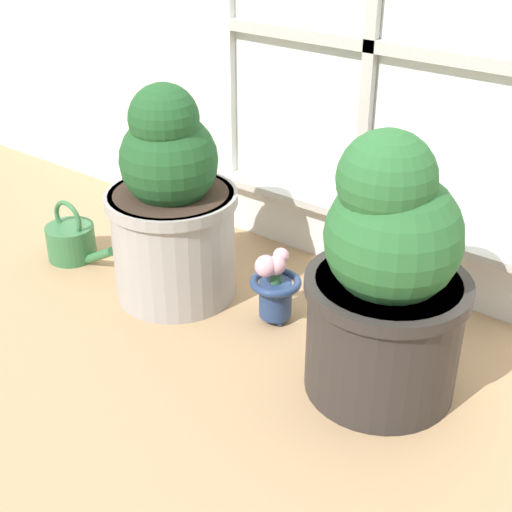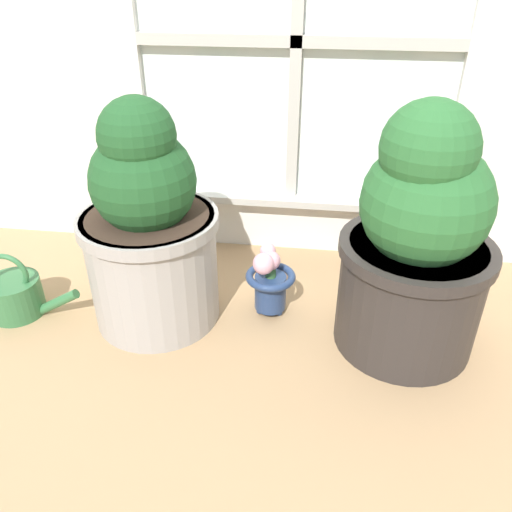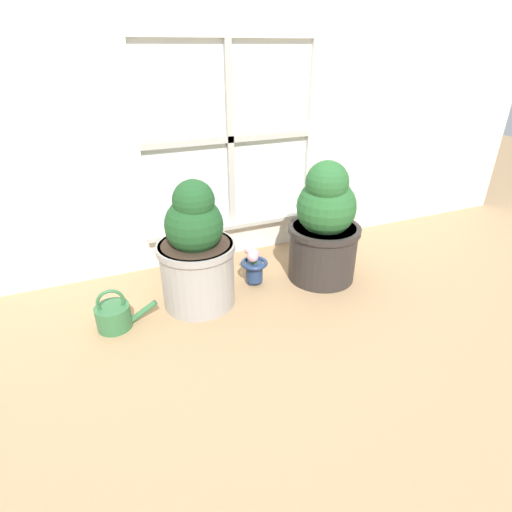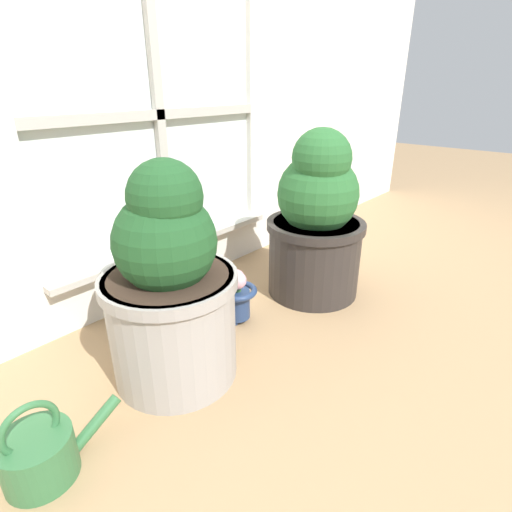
# 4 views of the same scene
# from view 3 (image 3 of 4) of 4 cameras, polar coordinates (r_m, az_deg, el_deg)

# --- Properties ---
(ground_plane) EXTENTS (10.00, 10.00, 0.00)m
(ground_plane) POSITION_cam_3_polar(r_m,az_deg,el_deg) (2.08, 2.54, -6.40)
(ground_plane) COLOR tan
(wall_with_window) EXTENTS (4.40, 0.10, 2.50)m
(wall_with_window) POSITION_cam_3_polar(r_m,az_deg,el_deg) (2.30, -4.34, 30.41)
(wall_with_window) COLOR silver
(wall_with_window) RESTS_ON ground_plane
(potted_plant_left) EXTENTS (0.38, 0.38, 0.65)m
(potted_plant_left) POSITION_cam_3_polar(r_m,az_deg,el_deg) (1.95, -8.54, 0.54)
(potted_plant_left) COLOR #9E9993
(potted_plant_left) RESTS_ON ground_plane
(potted_plant_right) EXTENTS (0.39, 0.39, 0.67)m
(potted_plant_right) POSITION_cam_3_polar(r_m,az_deg,el_deg) (2.18, 9.73, 4.02)
(potted_plant_right) COLOR #2D2826
(potted_plant_right) RESTS_ON ground_plane
(flower_vase) EXTENTS (0.15, 0.15, 0.21)m
(flower_vase) POSITION_cam_3_polar(r_m,az_deg,el_deg) (2.17, -0.32, -1.29)
(flower_vase) COLOR navy
(flower_vase) RESTS_ON ground_plane
(watering_can) EXTENTS (0.28, 0.16, 0.21)m
(watering_can) POSITION_cam_3_polar(r_m,az_deg,el_deg) (1.98, -19.57, -8.00)
(watering_can) COLOR #336B3D
(watering_can) RESTS_ON ground_plane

